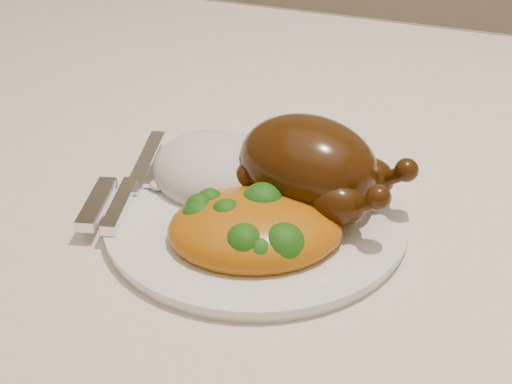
% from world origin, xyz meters
% --- Properties ---
extents(dining_table, '(1.60, 0.90, 0.76)m').
position_xyz_m(dining_table, '(0.00, 0.00, 0.67)').
color(dining_table, brown).
rests_on(dining_table, floor).
extents(tablecloth, '(1.73, 1.03, 0.18)m').
position_xyz_m(tablecloth, '(0.00, 0.00, 0.74)').
color(tablecloth, beige).
rests_on(tablecloth, dining_table).
extents(dinner_plate, '(0.28, 0.28, 0.01)m').
position_xyz_m(dinner_plate, '(-0.05, -0.06, 0.77)').
color(dinner_plate, white).
rests_on(dinner_plate, tablecloth).
extents(roast_chicken, '(0.16, 0.12, 0.08)m').
position_xyz_m(roast_chicken, '(-0.01, -0.03, 0.82)').
color(roast_chicken, '#3F1E06').
rests_on(roast_chicken, dinner_plate).
extents(rice_mound, '(0.15, 0.14, 0.06)m').
position_xyz_m(rice_mound, '(-0.10, -0.02, 0.79)').
color(rice_mound, silver).
rests_on(rice_mound, dinner_plate).
extents(mac_and_cheese, '(0.17, 0.15, 0.05)m').
position_xyz_m(mac_and_cheese, '(-0.03, -0.09, 0.79)').
color(mac_and_cheese, orange).
rests_on(mac_and_cheese, dinner_plate).
extents(cutlery, '(0.06, 0.18, 0.01)m').
position_xyz_m(cutlery, '(-0.17, -0.07, 0.78)').
color(cutlery, silver).
rests_on(cutlery, dinner_plate).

